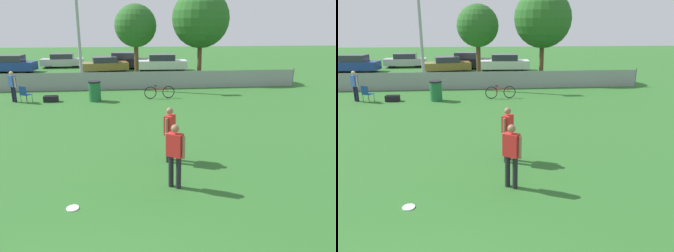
% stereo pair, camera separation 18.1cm
% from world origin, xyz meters
% --- Properties ---
extents(fence_backline, '(23.54, 0.07, 1.21)m').
position_xyz_m(fence_backline, '(0.00, 18.00, 0.55)').
color(fence_backline, gray).
rests_on(fence_backline, ground_plane).
extents(tree_near_pole, '(3.00, 3.00, 5.37)m').
position_xyz_m(tree_near_pole, '(1.43, 21.75, 3.84)').
color(tree_near_pole, brown).
rests_on(tree_near_pole, ground_plane).
extents(tree_far_right, '(4.07, 4.07, 6.38)m').
position_xyz_m(tree_far_right, '(6.00, 21.13, 4.33)').
color(tree_far_right, brown).
rests_on(tree_far_right, ground_plane).
extents(player_defender_red, '(0.46, 0.40, 1.65)m').
position_xyz_m(player_defender_red, '(2.05, 4.64, 0.95)').
color(player_defender_red, black).
rests_on(player_defender_red, ground_plane).
extents(player_thrower_red, '(0.38, 0.48, 1.65)m').
position_xyz_m(player_thrower_red, '(2.11, 6.31, 0.95)').
color(player_thrower_red, black).
rests_on(player_thrower_red, ground_plane).
extents(spectator_in_blue, '(0.42, 0.40, 1.63)m').
position_xyz_m(spectator_in_blue, '(-5.17, 15.01, 0.93)').
color(spectator_in_blue, '#191933').
rests_on(spectator_in_blue, ground_plane).
extents(frisbee_disc, '(0.28, 0.28, 0.03)m').
position_xyz_m(frisbee_disc, '(-0.35, 3.87, 0.01)').
color(frisbee_disc, white).
rests_on(frisbee_disc, ground_plane).
extents(folding_chair_sideline, '(0.58, 0.58, 0.89)m').
position_xyz_m(folding_chair_sideline, '(-4.52, 14.73, 0.51)').
color(folding_chair_sideline, '#333338').
rests_on(folding_chair_sideline, ground_plane).
extents(bicycle_sideline, '(1.70, 0.44, 0.73)m').
position_xyz_m(bicycle_sideline, '(2.56, 15.09, 0.35)').
color(bicycle_sideline, black).
rests_on(bicycle_sideline, ground_plane).
extents(trash_bin, '(0.66, 0.66, 1.08)m').
position_xyz_m(trash_bin, '(-0.94, 14.80, 0.54)').
color(trash_bin, '#1E6638').
rests_on(trash_bin, ground_plane).
extents(gear_bag_sideline, '(0.72, 0.39, 0.35)m').
position_xyz_m(gear_bag_sideline, '(-3.27, 14.88, 0.16)').
color(gear_bag_sideline, black).
rests_on(gear_bag_sideline, ground_plane).
extents(parked_car_blue, '(4.12, 1.97, 1.46)m').
position_xyz_m(parked_car_blue, '(-9.20, 26.85, 0.69)').
color(parked_car_blue, black).
rests_on(parked_car_blue, ground_plane).
extents(parked_car_silver, '(4.02, 1.98, 1.30)m').
position_xyz_m(parked_car_silver, '(-5.53, 29.98, 0.64)').
color(parked_car_silver, black).
rests_on(parked_car_silver, ground_plane).
extents(parked_car_tan, '(4.17, 2.46, 1.30)m').
position_xyz_m(parked_car_tan, '(-1.24, 26.27, 0.64)').
color(parked_car_tan, black).
rests_on(parked_car_tan, ground_plane).
extents(parked_car_dark, '(4.41, 2.20, 1.49)m').
position_xyz_m(parked_car_dark, '(0.44, 28.35, 0.71)').
color(parked_car_dark, black).
rests_on(parked_car_dark, ground_plane).
extents(parked_car_white, '(4.39, 1.84, 1.44)m').
position_xyz_m(parked_car_white, '(3.75, 26.57, 0.70)').
color(parked_car_white, black).
rests_on(parked_car_white, ground_plane).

